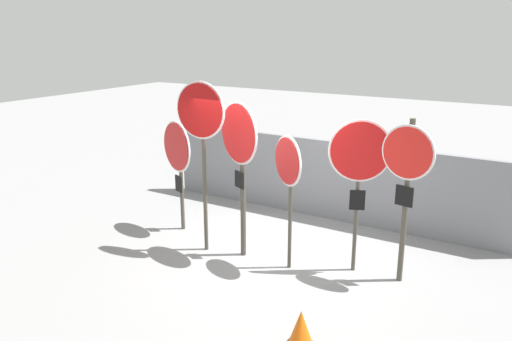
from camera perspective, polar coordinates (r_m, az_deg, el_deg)
The scene contains 9 objects.
ground_plane at distance 8.01m, azimuth 2.00°, elevation -10.13°, with size 40.00×40.00×0.00m, color gray.
fence_back at distance 9.55m, azimuth 8.26°, elevation -1.06°, with size 6.88×0.12×1.52m.
stop_sign_0 at distance 8.80m, azimuth -8.96°, elevation 1.88°, with size 0.84×0.36×2.00m.
stop_sign_1 at distance 7.72m, azimuth -6.30°, elevation 5.16°, with size 0.89×0.12×2.77m.
stop_sign_2 at distance 7.56m, azimuth -1.87°, elevation 2.39°, with size 0.88×0.43×2.48m.
stop_sign_3 at distance 7.20m, azimuth 3.69°, elevation 0.02°, with size 0.63×0.44×2.06m.
stop_sign_4 at distance 7.19m, azimuth 11.75°, elevation 1.04°, with size 0.83×0.40×2.31m.
stop_sign_5 at distance 7.06m, azimuth 16.85°, elevation -0.19°, with size 0.75×0.20×2.37m.
traffic_cone_0 at distance 5.91m, azimuth 5.14°, elevation -17.75°, with size 0.38×0.38×0.49m.
Camera 1 is at (3.44, -6.33, 3.51)m, focal length 35.00 mm.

